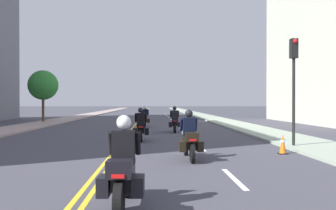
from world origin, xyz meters
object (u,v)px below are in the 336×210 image
Objects in this scene: motorcycle_1 at (189,139)px; motorcycle_2 at (141,128)px; motorcycle_0 at (123,172)px; traffic_cone_0 at (283,144)px; street_tree_0 at (43,85)px; motorcycle_4 at (145,118)px; traffic_light_near at (294,72)px; motorcycle_3 at (175,122)px.

motorcycle_1 reaches higher than motorcycle_2.
motorcycle_0 is 2.92× the size of traffic_cone_0.
street_tree_0 is at bearing 126.03° from traffic_cone_0.
motorcycle_4 is 2.83× the size of traffic_cone_0.
motorcycle_4 is at bearing 116.30° from traffic_light_near.
traffic_cone_0 is at bearing -43.36° from motorcycle_2.
motorcycle_3 is 0.49× the size of traffic_light_near.
street_tree_0 reaches higher than traffic_light_near.
motorcycle_0 is 5.58m from motorcycle_1.
motorcycle_0 is at bearing -70.18° from street_tree_0.
motorcycle_2 reaches higher than traffic_cone_0.
motorcycle_0 is 11.01m from motorcycle_2.
motorcycle_0 reaches higher than motorcycle_1.
street_tree_0 is (-9.66, 6.13, 2.83)m from motorcycle_4.
traffic_light_near is (6.40, -12.96, 2.46)m from motorcycle_4.
traffic_cone_0 is 0.15× the size of street_tree_0.
motorcycle_2 is (-1.80, 5.70, -0.02)m from motorcycle_1.
motorcycle_1 is 10.73m from motorcycle_3.
traffic_light_near is at bearing 56.40° from traffic_cone_0.
traffic_light_near is (1.04, 1.56, 2.77)m from traffic_cone_0.
street_tree_0 reaches higher than traffic_cone_0.
motorcycle_1 is at bearing -75.33° from motorcycle_2.
motorcycle_4 is 11.78m from street_tree_0.
traffic_light_near reaches higher than motorcycle_2.
motorcycle_4 is (-0.11, 20.96, 0.01)m from motorcycle_0.
street_tree_0 is at bearing 130.07° from traffic_light_near.
traffic_light_near is (4.58, 2.70, 2.46)m from motorcycle_1.
motorcycle_0 is at bearing -129.18° from traffic_cone_0.
motorcycle_2 is 0.48× the size of traffic_light_near.
motorcycle_3 is at bearing -43.49° from street_tree_0.
motorcycle_3 is (1.98, 5.03, 0.00)m from motorcycle_2.
traffic_cone_0 is (5.34, -4.56, -0.29)m from motorcycle_2.
motorcycle_1 is 1.02× the size of motorcycle_3.
motorcycle_0 reaches higher than motorcycle_4.
motorcycle_3 is at bearing -67.24° from motorcycle_4.
motorcycle_1 is 0.50× the size of traffic_light_near.
motorcycle_0 is 0.48× the size of traffic_light_near.
street_tree_0 is at bearing 111.25° from motorcycle_0.
motorcycle_1 is 24.79m from street_tree_0.
motorcycle_2 is at bearing -58.97° from street_tree_0.
motorcycle_3 reaches higher than traffic_cone_0.
street_tree_0 reaches higher than motorcycle_0.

